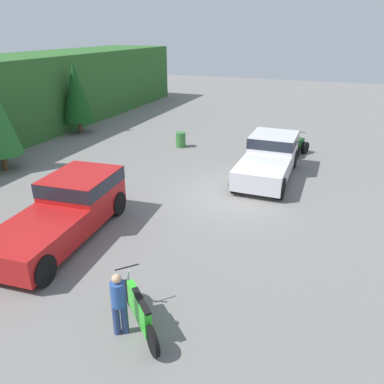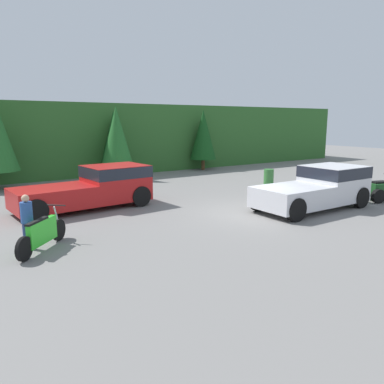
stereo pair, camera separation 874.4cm
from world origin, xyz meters
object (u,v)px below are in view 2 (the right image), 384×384
(quad_atv, at_px, (381,190))
(steel_barrel, at_px, (269,177))
(pickup_truck_second, at_px, (320,186))
(dirt_bike, at_px, (42,234))
(pickup_truck_red, at_px, (95,186))
(rider_person, at_px, (27,220))

(quad_atv, relative_size, steel_barrel, 2.40)
(pickup_truck_second, distance_m, dirt_bike, 11.14)
(quad_atv, bearing_deg, pickup_truck_red, 171.37)
(dirt_bike, relative_size, steel_barrel, 2.11)
(pickup_truck_red, bearing_deg, dirt_bike, -130.15)
(pickup_truck_red, relative_size, quad_atv, 2.72)
(pickup_truck_second, distance_m, steel_barrel, 6.32)
(pickup_truck_second, bearing_deg, dirt_bike, 175.16)
(steel_barrel, bearing_deg, pickup_truck_second, -115.36)
(pickup_truck_red, height_order, quad_atv, pickup_truck_red)
(quad_atv, height_order, rider_person, rider_person)
(dirt_bike, xyz_separation_m, steel_barrel, (13.79, 4.78, -0.04))
(pickup_truck_second, xyz_separation_m, quad_atv, (3.70, -0.62, -0.47))
(quad_atv, bearing_deg, pickup_truck_second, -171.17)
(quad_atv, bearing_deg, rider_person, -168.55)
(pickup_truck_red, distance_m, steel_barrel, 10.68)
(dirt_bike, height_order, quad_atv, quad_atv)
(dirt_bike, height_order, steel_barrel, dirt_bike)
(rider_person, height_order, steel_barrel, rider_person)
(quad_atv, xyz_separation_m, rider_person, (-15.12, 1.84, 0.41))
(dirt_bike, height_order, rider_person, rider_person)
(pickup_truck_red, distance_m, dirt_bike, 5.43)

